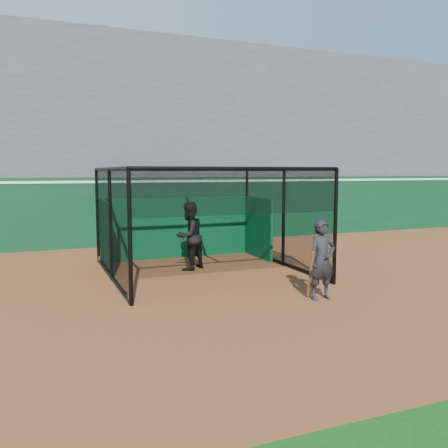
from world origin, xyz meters
name	(u,v)px	position (x,y,z in m)	size (l,w,h in m)	color
ground	(215,303)	(0.00, 0.00, 0.00)	(120.00, 120.00, 0.00)	brown
outfield_wall	(133,210)	(0.00, 8.50, 1.29)	(50.00, 0.50, 2.50)	#0A371C
grandstand	(114,131)	(0.00, 12.27, 4.48)	(50.00, 7.85, 8.95)	#4C4C4F
batting_cage	(203,221)	(0.81, 2.97, 1.39)	(5.00, 5.13, 2.78)	black
batter	(189,236)	(0.55, 3.41, 0.94)	(0.92, 0.71, 1.89)	black
on_deck_player	(322,260)	(2.22, -0.59, 0.85)	(0.64, 0.45, 1.70)	black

